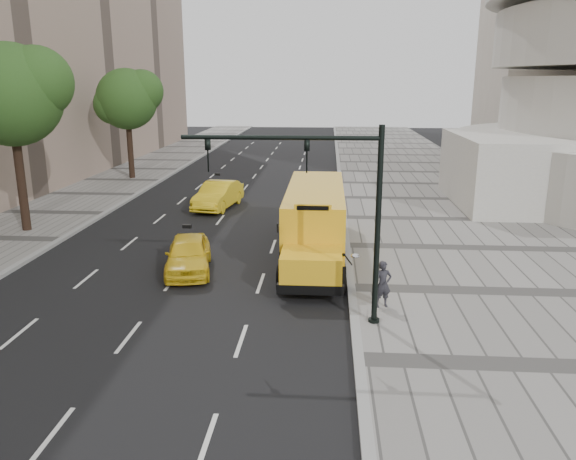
# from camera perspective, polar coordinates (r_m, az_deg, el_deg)

# --- Properties ---
(ground) EXTENTS (140.00, 140.00, 0.00)m
(ground) POSITION_cam_1_polar(r_m,az_deg,el_deg) (27.06, -6.80, -1.57)
(ground) COLOR black
(ground) RESTS_ON ground
(sidewalk_museum) EXTENTS (12.00, 140.00, 0.15)m
(sidewalk_museum) POSITION_cam_1_polar(r_m,az_deg,el_deg) (27.46, 18.62, -1.85)
(sidewalk_museum) COLOR gray
(sidewalk_museum) RESTS_ON ground
(sidewalk_far) EXTENTS (6.00, 140.00, 0.15)m
(sidewalk_far) POSITION_cam_1_polar(r_m,az_deg,el_deg) (31.03, -27.19, -0.86)
(sidewalk_far) COLOR gray
(sidewalk_far) RESTS_ON ground
(curb_museum) EXTENTS (0.30, 140.00, 0.15)m
(curb_museum) POSITION_cam_1_polar(r_m,az_deg,el_deg) (26.58, 6.00, -1.68)
(curb_museum) COLOR gray
(curb_museum) RESTS_ON ground
(curb_far) EXTENTS (0.30, 140.00, 0.15)m
(curb_far) POSITION_cam_1_polar(r_m,az_deg,el_deg) (29.59, -22.21, -1.00)
(curb_far) COLOR gray
(curb_far) RESTS_ON ground
(tree_b) EXTENTS (5.65, 5.02, 9.48)m
(tree_b) POSITION_cam_1_polar(r_m,az_deg,el_deg) (31.19, -26.22, 12.29)
(tree_b) COLOR black
(tree_b) RESTS_ON ground
(tree_c) EXTENTS (5.22, 4.64, 8.57)m
(tree_c) POSITION_cam_1_polar(r_m,az_deg,el_deg) (45.91, -15.97, 12.71)
(tree_c) COLOR black
(tree_c) RESTS_ON ground
(school_bus) EXTENTS (2.96, 11.56, 3.19)m
(school_bus) POSITION_cam_1_polar(r_m,az_deg,el_deg) (25.28, 2.77, 1.48)
(school_bus) COLOR yellow
(school_bus) RESTS_ON ground
(taxi_near) EXTENTS (2.55, 4.64, 1.49)m
(taxi_near) POSITION_cam_1_polar(r_m,az_deg,el_deg) (23.41, -10.09, -2.43)
(taxi_near) COLOR yellow
(taxi_near) RESTS_ON ground
(taxi_far) EXTENTS (2.53, 5.18, 1.64)m
(taxi_far) POSITION_cam_1_polar(r_m,az_deg,el_deg) (34.81, -7.11, 3.54)
(taxi_far) COLOR yellow
(taxi_far) RESTS_ON ground
(pedestrian) EXTENTS (0.67, 0.53, 1.62)m
(pedestrian) POSITION_cam_1_polar(r_m,az_deg,el_deg) (19.39, 9.62, -5.45)
(pedestrian) COLOR #27262D
(pedestrian) RESTS_ON sidewalk_museum
(traffic_signal) EXTENTS (6.18, 0.36, 6.40)m
(traffic_signal) POSITION_cam_1_polar(r_m,az_deg,el_deg) (17.18, 4.53, 2.96)
(traffic_signal) COLOR black
(traffic_signal) RESTS_ON ground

